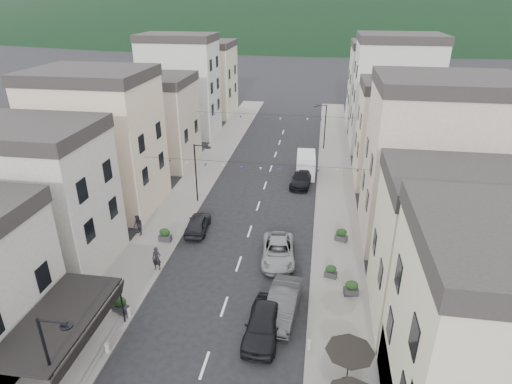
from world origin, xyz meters
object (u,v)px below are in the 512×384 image
(parked_car_a, at_px, (263,323))
(parked_car_b, at_px, (283,303))
(parked_car_d, at_px, (302,178))
(parked_car_e, at_px, (198,224))
(delivery_van, at_px, (306,164))
(pedestrian_a, at_px, (157,259))
(parked_car_c, at_px, (278,251))
(pedestrian_b, at_px, (138,225))

(parked_car_a, xyz_separation_m, parked_car_b, (0.98, 2.01, -0.00))
(parked_car_a, distance_m, parked_car_b, 2.24)
(parked_car_d, height_order, parked_car_e, parked_car_e)
(parked_car_b, relative_size, parked_car_d, 1.04)
(delivery_van, height_order, pedestrian_a, delivery_van)
(pedestrian_a, bearing_deg, parked_car_c, 16.15)
(parked_car_e, bearing_deg, delivery_van, -124.46)
(parked_car_c, xyz_separation_m, parked_car_d, (0.96, 14.78, -0.03))
(parked_car_d, bearing_deg, delivery_van, 91.43)
(parked_car_a, xyz_separation_m, parked_car_d, (0.98, 22.95, -0.13))
(parked_car_b, xyz_separation_m, parked_car_e, (-8.33, 9.49, -0.12))
(parked_car_a, xyz_separation_m, parked_car_c, (0.01, 8.18, -0.11))
(parked_car_b, distance_m, delivery_van, 24.20)
(parked_car_b, xyz_separation_m, pedestrian_a, (-9.67, 3.33, 0.19))
(parked_car_d, distance_m, pedestrian_b, 18.45)
(delivery_van, xyz_separation_m, pedestrian_b, (-13.33, -16.28, -0.19))
(parked_car_d, distance_m, parked_car_e, 14.16)
(parked_car_c, relative_size, delivery_van, 1.03)
(parked_car_d, xyz_separation_m, delivery_van, (0.26, 3.26, 0.49))
(parked_car_b, distance_m, parked_car_e, 12.63)
(parked_car_a, bearing_deg, pedestrian_b, 142.76)
(parked_car_c, xyz_separation_m, pedestrian_b, (-12.10, 1.75, 0.27))
(parked_car_e, distance_m, delivery_van, 17.04)
(parked_car_b, distance_m, pedestrian_a, 10.23)
(parked_car_a, distance_m, pedestrian_a, 10.20)
(parked_car_c, bearing_deg, pedestrian_a, -167.37)
(pedestrian_a, bearing_deg, parked_car_e, 75.82)
(parked_car_b, height_order, pedestrian_a, pedestrian_a)
(parked_car_b, distance_m, parked_car_c, 6.24)
(pedestrian_a, relative_size, pedestrian_b, 1.02)
(parked_car_e, bearing_deg, parked_car_d, -130.20)
(pedestrian_b, bearing_deg, parked_car_a, 3.06)
(delivery_van, bearing_deg, parked_car_b, -93.20)
(parked_car_e, height_order, delivery_van, delivery_van)
(parked_car_b, height_order, pedestrian_b, pedestrian_b)
(parked_car_c, relative_size, parked_car_e, 1.24)
(parked_car_a, height_order, delivery_van, delivery_van)
(parked_car_b, bearing_deg, parked_car_a, -110.80)
(delivery_van, bearing_deg, pedestrian_a, -118.04)
(parked_car_c, distance_m, parked_car_d, 14.81)
(delivery_van, bearing_deg, parked_car_a, -95.29)
(parked_car_b, relative_size, delivery_van, 0.99)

